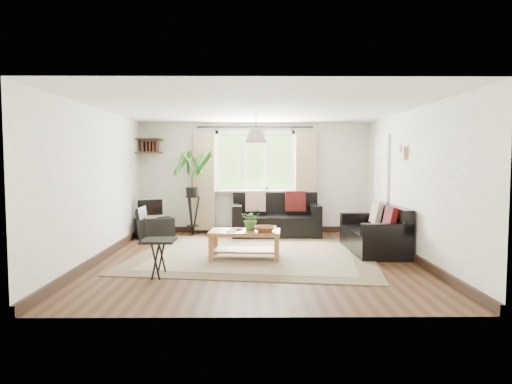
{
  "coord_description": "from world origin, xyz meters",
  "views": [
    {
      "loc": [
        -0.06,
        -7.25,
        1.58
      ],
      "look_at": [
        0.0,
        0.4,
        1.05
      ],
      "focal_mm": 32.0,
      "sensor_mm": 36.0,
      "label": 1
    }
  ],
  "objects_px": {
    "sofa_right": "(373,230)",
    "coffee_table": "(245,245)",
    "folding_chair": "(158,242)",
    "sofa_back": "(276,216)",
    "tv_stand": "(155,228)",
    "palm_stand": "(192,193)"
  },
  "relations": [
    {
      "from": "sofa_back",
      "to": "sofa_right",
      "type": "xyz_separation_m",
      "value": [
        1.6,
        -1.69,
        -0.04
      ]
    },
    {
      "from": "sofa_back",
      "to": "sofa_right",
      "type": "height_order",
      "value": "sofa_back"
    },
    {
      "from": "coffee_table",
      "to": "folding_chair",
      "type": "xyz_separation_m",
      "value": [
        -1.16,
        -1.09,
        0.25
      ]
    },
    {
      "from": "tv_stand",
      "to": "palm_stand",
      "type": "bearing_deg",
      "value": -4.04
    },
    {
      "from": "sofa_right",
      "to": "folding_chair",
      "type": "distance_m",
      "value": 3.75
    },
    {
      "from": "folding_chair",
      "to": "palm_stand",
      "type": "bearing_deg",
      "value": 0.12
    },
    {
      "from": "sofa_back",
      "to": "palm_stand",
      "type": "height_order",
      "value": "palm_stand"
    },
    {
      "from": "sofa_right",
      "to": "coffee_table",
      "type": "bearing_deg",
      "value": -77.43
    },
    {
      "from": "sofa_right",
      "to": "coffee_table",
      "type": "height_order",
      "value": "sofa_right"
    },
    {
      "from": "sofa_right",
      "to": "sofa_back",
      "type": "bearing_deg",
      "value": -138.01
    },
    {
      "from": "sofa_right",
      "to": "tv_stand",
      "type": "xyz_separation_m",
      "value": [
        -4.1,
        1.49,
        -0.18
      ]
    },
    {
      "from": "sofa_back",
      "to": "tv_stand",
      "type": "xyz_separation_m",
      "value": [
        -2.5,
        -0.2,
        -0.23
      ]
    },
    {
      "from": "sofa_right",
      "to": "tv_stand",
      "type": "distance_m",
      "value": 4.37
    },
    {
      "from": "palm_stand",
      "to": "sofa_right",
      "type": "bearing_deg",
      "value": -28.15
    },
    {
      "from": "sofa_back",
      "to": "sofa_right",
      "type": "bearing_deg",
      "value": -47.08
    },
    {
      "from": "sofa_back",
      "to": "tv_stand",
      "type": "bearing_deg",
      "value": -175.77
    },
    {
      "from": "coffee_table",
      "to": "tv_stand",
      "type": "distance_m",
      "value": 2.78
    },
    {
      "from": "sofa_back",
      "to": "tv_stand",
      "type": "height_order",
      "value": "sofa_back"
    },
    {
      "from": "tv_stand",
      "to": "palm_stand",
      "type": "height_order",
      "value": "palm_stand"
    },
    {
      "from": "sofa_back",
      "to": "coffee_table",
      "type": "bearing_deg",
      "value": -105.78
    },
    {
      "from": "sofa_back",
      "to": "folding_chair",
      "type": "distance_m",
      "value": 3.77
    },
    {
      "from": "coffee_table",
      "to": "palm_stand",
      "type": "xyz_separation_m",
      "value": [
        -1.15,
        2.35,
        0.67
      ]
    }
  ]
}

